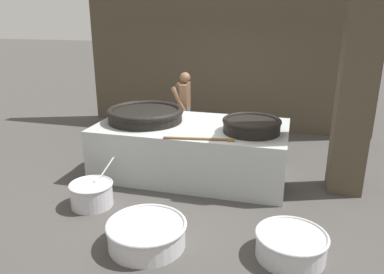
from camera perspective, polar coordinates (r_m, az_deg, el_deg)
The scene contains 11 objects.
ground_plane at distance 6.67m, azimuth -0.00°, elevation -5.45°, with size 60.00×60.00×0.00m, color #474442.
back_wall at distance 9.05m, azimuth 5.13°, elevation 13.86°, with size 6.83×0.24×3.99m, color #4C4233.
support_pillar at distance 6.01m, azimuth 24.15°, elevation 10.14°, with size 0.51×0.51×3.99m, color #4C4233.
hearth_platform at distance 6.51m, azimuth -0.00°, elevation -1.86°, with size 3.21×1.71×0.89m.
giant_wok_near at distance 6.60m, azimuth -7.12°, elevation 3.49°, with size 1.34×1.34×0.24m.
giant_wok_far at distance 5.99m, azimuth 9.07°, elevation 1.83°, with size 0.93×0.93×0.23m.
stirring_paddle at distance 5.58m, azimuth 1.64°, elevation -0.29°, with size 1.07×0.24×0.04m.
cook at distance 7.79m, azimuth -1.11°, elevation 4.63°, with size 0.39×0.59×1.56m.
prep_bowl_vegetables at distance 5.71m, azimuth -15.04°, elevation -8.27°, with size 0.63×0.81×0.60m.
prep_bowl_meat at distance 4.61m, azimuth 14.84°, elevation -15.48°, with size 0.84×0.84×0.31m.
prep_bowl_extra at distance 4.69m, azimuth -6.92°, elevation -14.28°, with size 0.98×0.98×0.31m.
Camera 1 is at (1.61, -5.89, 2.69)m, focal length 35.00 mm.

